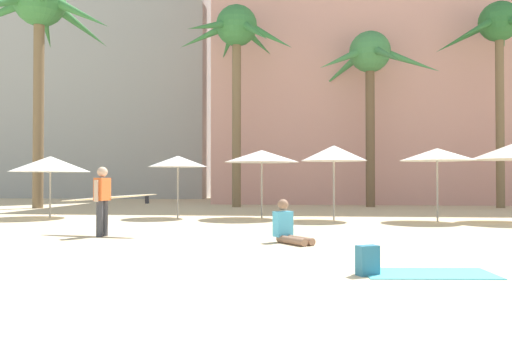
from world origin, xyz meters
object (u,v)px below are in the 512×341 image
Objects in this scene: cafe_umbrella_0 at (262,156)px; backpack at (367,261)px; palm_tree_center at (500,36)px; cafe_umbrella_5 at (437,155)px; cafe_umbrella_4 at (178,161)px; palm_tree_far_left at (237,40)px; beach_towel at (429,273)px; palm_tree_right at (40,15)px; person_mid_left at (104,198)px; person_far_right at (288,228)px; cafe_umbrella_1 at (334,153)px; cafe_umbrella_2 at (50,164)px; palm_tree_left at (370,64)px.

cafe_umbrella_0 is 6.20× the size of backpack.
palm_tree_center is 11.23m from cafe_umbrella_5.
palm_tree_far_left is at bearing 80.85° from cafe_umbrella_4.
cafe_umbrella_5 is 9.76m from beach_towel.
palm_tree_center is 5.37× the size of beach_towel.
palm_tree_right reaches higher than cafe_umbrella_0.
cafe_umbrella_4 is at bearing -82.86° from person_mid_left.
person_far_right is (4.06, -6.59, -1.66)m from cafe_umbrella_4.
person_mid_left is at bearing 147.01° from beach_towel.
backpack is (13.22, -15.21, -8.85)m from palm_tree_right.
person_mid_left is at bearing -96.65° from palm_tree_far_left.
palm_tree_right reaches higher than person_far_right.
cafe_umbrella_4 is at bearing -32.84° from palm_tree_right.
person_mid_left is 2.64× the size of person_far_right.
cafe_umbrella_5 is (7.52, -7.73, -6.05)m from palm_tree_far_left.
palm_tree_far_left is 4.00× the size of cafe_umbrella_1.
cafe_umbrella_4 is at bearing -151.59° from palm_tree_center.
cafe_umbrella_2 is (3.45, -5.48, -7.17)m from palm_tree_right.
person_mid_left is (-9.00, -4.96, -1.24)m from cafe_umbrella_5.
cafe_umbrella_1 reaches higher than cafe_umbrella_2.
cafe_umbrella_0 is 6.72m from person_mid_left.
palm_tree_left is 0.79× the size of palm_tree_right.
cafe_umbrella_1 is (2.44, -0.56, 0.06)m from cafe_umbrella_0.
palm_tree_left is (6.51, 0.66, -1.17)m from palm_tree_far_left.
palm_tree_center reaches higher than cafe_umbrella_4.
palm_tree_left reaches higher than person_far_right.
cafe_umbrella_1 is at bearing 176.35° from cafe_umbrella_5.
palm_tree_right is at bearing 13.47° from backpack.
cafe_umbrella_0 is at bearing -24.99° from palm_tree_right.
person_mid_left is (-13.98, -13.05, -7.24)m from palm_tree_center.
palm_tree_far_left is at bearing -13.89° from backpack.
person_mid_left is (-1.48, -12.69, -7.29)m from palm_tree_far_left.
beach_towel is (5.04, -16.92, -8.18)m from palm_tree_far_left.
person_far_right is (-4.59, -5.88, -1.83)m from cafe_umbrella_5.
cafe_umbrella_1 is at bearing 94.75° from beach_towel.
cafe_umbrella_1 reaches higher than beach_towel.
person_far_right is (-3.58, -14.27, -6.71)m from palm_tree_left.
beach_towel is (6.17, -9.91, -1.97)m from cafe_umbrella_4.
cafe_umbrella_0 is at bearing 0.93° from cafe_umbrella_4.
palm_tree_center reaches higher than palm_tree_left.
backpack is (-2.36, -17.76, -6.82)m from palm_tree_left.
backpack is at bearing -115.55° from palm_tree_center.
palm_tree_far_left is at bearing 52.68° from cafe_umbrella_2.
beach_towel is (0.78, -9.40, -2.20)m from cafe_umbrella_1.
beach_towel is at bearing -41.87° from cafe_umbrella_2.
beach_towel is at bearing -85.25° from cafe_umbrella_1.
beach_towel is at bearing -105.13° from cafe_umbrella_5.
palm_tree_left is 19.17m from backpack.
cafe_umbrella_0 is 2.95m from cafe_umbrella_4.
cafe_umbrella_4 is at bearing -99.15° from palm_tree_far_left.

